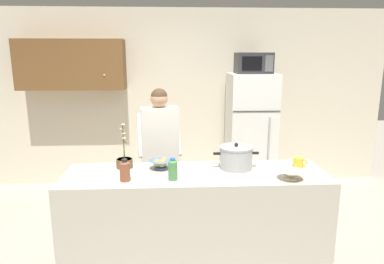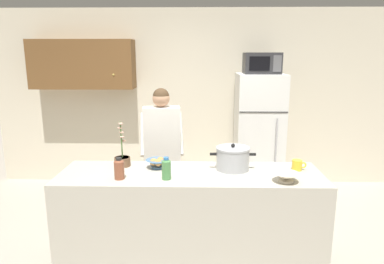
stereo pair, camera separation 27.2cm
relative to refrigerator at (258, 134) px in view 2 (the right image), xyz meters
name	(u,v)px [view 2 (the right image)]	position (x,y,z in m)	size (l,w,h in m)	color
back_wall_unit	(178,93)	(-1.16, 0.41, 0.53)	(6.00, 0.48, 2.60)	beige
kitchen_island	(191,220)	(-0.91, -1.85, -0.39)	(2.34, 0.68, 0.92)	#BCB7A8
refrigerator	(258,134)	(0.00, 0.00, 0.00)	(0.64, 0.68, 1.69)	white
microwave	(262,63)	(0.00, -0.02, 0.99)	(0.48, 0.37, 0.28)	#2D2D30
person_near_pot	(162,143)	(-1.25, -1.04, 0.14)	(0.53, 0.45, 1.60)	black
cooking_pot	(233,158)	(-0.53, -1.74, 0.18)	(0.42, 0.31, 0.24)	#ADAFB5
coffee_mug	(297,165)	(0.06, -1.75, 0.12)	(0.13, 0.09, 0.10)	yellow
bread_bowl	(157,163)	(-1.22, -1.72, 0.12)	(0.22, 0.22, 0.10)	#4C7299
empty_bowl	(286,177)	(-0.11, -2.06, 0.12)	(0.22, 0.22, 0.08)	beige
bottle_near_edge	(119,169)	(-1.51, -2.01, 0.17)	(0.09, 0.09, 0.19)	brown
bottle_mid_counter	(166,169)	(-1.11, -2.01, 0.17)	(0.08, 0.08, 0.19)	#4C8C4C
potted_orchid	(122,159)	(-1.56, -1.67, 0.14)	(0.15, 0.15, 0.43)	brown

